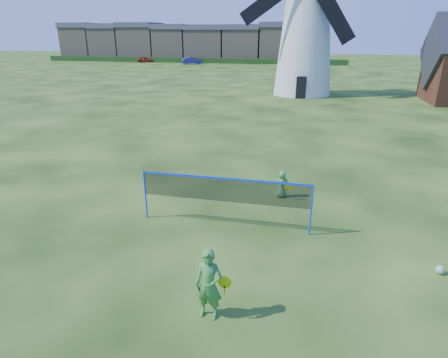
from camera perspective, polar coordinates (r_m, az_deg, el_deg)
name	(u,v)px	position (r m, az deg, el deg)	size (l,w,h in m)	color
ground	(214,232)	(11.05, -1.59, -8.11)	(220.00, 220.00, 0.00)	black
windmill	(306,32)	(37.19, 12.30, 20.98)	(11.50, 5.31, 15.99)	silver
badminton_net	(225,191)	(10.93, 0.08, -1.79)	(5.05, 0.05, 1.55)	blue
player_girl	(209,285)	(7.72, -2.30, -15.76)	(0.71, 0.40, 1.54)	#3E8D38
player_boy	(282,184)	(13.32, 8.81, -0.78)	(0.62, 0.42, 0.97)	#48954B
play_ball	(440,270)	(10.64, 29.98, -11.84)	(0.22, 0.22, 0.22)	green
terraced_houses	(174,42)	(86.46, -7.61, 19.90)	(50.95, 8.40, 7.72)	#9C8768
hedge	(188,60)	(79.35, -5.55, 17.51)	(62.00, 0.80, 1.00)	#193814
car_left	(146,59)	(82.12, -11.80, 17.35)	(1.34, 3.34, 1.14)	maroon
car_right	(192,61)	(75.69, -4.84, 17.48)	(1.38, 3.95, 1.30)	navy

